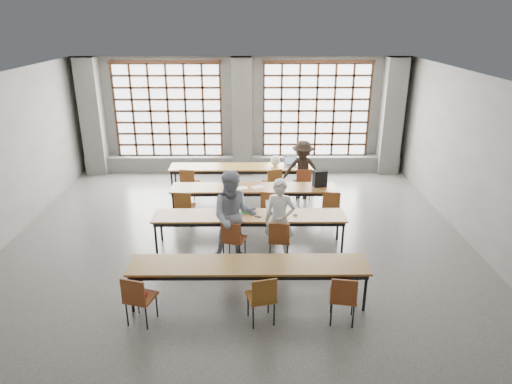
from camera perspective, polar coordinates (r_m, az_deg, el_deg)
floor at (r=9.56m, az=-2.30°, el=-7.60°), size 11.00×11.00×0.00m
ceiling at (r=8.45m, az=-2.65°, el=13.67°), size 11.00×11.00×0.00m
wall_back at (r=14.17m, az=-1.71°, el=9.57°), size 10.00×0.00×10.00m
wall_right at (r=10.01m, az=27.51°, el=2.17°), size 0.00×11.00×11.00m
column_left at (r=14.71m, az=-19.77°, el=8.77°), size 0.60×0.55×3.50m
column_mid at (r=13.90m, az=-1.74°, el=9.33°), size 0.60×0.55×3.50m
column_right at (r=14.51m, az=16.56°, el=8.98°), size 0.60×0.55×3.50m
window_left at (r=14.29m, az=-10.92°, el=9.91°), size 3.32×0.12×3.00m
window_right at (r=14.19m, az=7.54°, el=10.03°), size 3.32×0.12×3.00m
sill_ledge at (r=14.36m, az=-1.66°, el=3.53°), size 9.80×0.35×0.50m
desk_row_a at (r=12.59m, az=-1.69°, el=2.95°), size 4.00×0.70×0.73m
desk_row_b at (r=11.05m, az=-0.28°, el=0.31°), size 4.00×0.70×0.73m
desk_row_c at (r=9.53m, az=-0.83°, el=-3.24°), size 4.00×0.70×0.73m
desk_row_d at (r=7.75m, az=-0.94°, el=-9.38°), size 4.00×0.70×0.73m
chair_back_left at (r=12.15m, az=-8.42°, el=1.40°), size 0.49×0.49×0.88m
chair_back_mid at (r=12.05m, az=2.17°, el=1.44°), size 0.52×0.52×0.88m
chair_back_right at (r=12.11m, az=5.89°, el=1.44°), size 0.46×0.46×0.88m
chair_mid_left at (r=10.64m, az=-8.98°, el=-1.56°), size 0.47×0.47×0.88m
chair_mid_centre at (r=10.53m, az=1.80°, el=-1.55°), size 0.51×0.52×0.88m
chair_mid_right at (r=10.67m, az=9.37°, el=-1.51°), size 0.49×0.49×0.88m
chair_front_left at (r=9.03m, az=-2.92°, el=-5.63°), size 0.53×0.53×0.88m
chair_front_right at (r=9.03m, az=2.91°, el=-5.62°), size 0.47×0.47×0.88m
chair_near_left at (r=7.50m, az=-14.57°, el=-12.41°), size 0.52×0.52×0.88m
chair_near_mid at (r=7.29m, az=0.79°, el=-12.75°), size 0.51×0.51×0.88m
chair_near_right at (r=7.42m, az=10.87°, el=-12.50°), size 0.48×0.49×0.88m
student_male at (r=9.01m, az=2.96°, el=-3.53°), size 0.69×0.54×1.68m
student_female at (r=8.97m, az=-2.78°, el=-3.03°), size 0.94×0.75×1.86m
student_back at (r=12.14m, az=5.84°, el=2.77°), size 1.14×0.84×1.58m
laptop_front at (r=9.58m, az=2.39°, el=-2.27°), size 0.41×0.37×0.26m
laptop_back at (r=12.69m, az=4.39°, el=3.65°), size 0.41×0.36×0.26m
mouse at (r=9.51m, az=4.90°, el=-2.80°), size 0.11×0.09×0.04m
green_box at (r=9.55m, az=-1.13°, el=-2.44°), size 0.26×0.11×0.09m
phone at (r=9.40m, az=0.26°, el=-3.08°), size 0.14×0.10×0.01m
paper_sheet_a at (r=11.09m, az=-3.38°, el=0.72°), size 0.36×0.32×0.00m
paper_sheet_b at (r=10.99m, az=-1.85°, el=0.54°), size 0.32×0.24×0.00m
paper_sheet_c at (r=11.03m, az=0.24°, el=0.64°), size 0.36×0.31×0.00m
backpack at (r=11.13m, az=7.99°, el=1.70°), size 0.36×0.27×0.40m
plastic_bag at (r=12.58m, az=2.42°, el=3.93°), size 0.29×0.25×0.29m
red_pouch at (r=7.58m, az=-14.24°, el=-12.33°), size 0.21×0.11×0.06m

